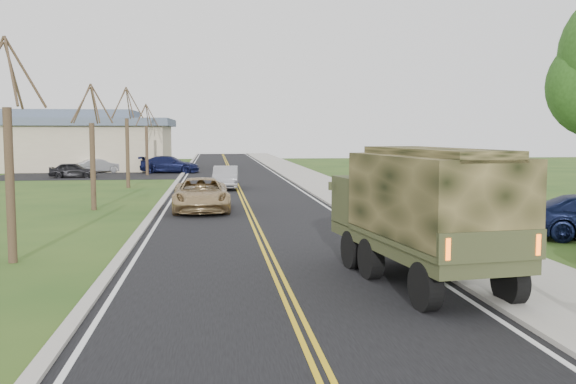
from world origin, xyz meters
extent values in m
cube|color=black|center=(0.00, 40.00, 0.01)|extent=(8.00, 120.00, 0.01)
cube|color=#9E998E|center=(4.15, 40.00, 0.06)|extent=(0.30, 120.00, 0.12)
cube|color=#9E998E|center=(5.90, 40.00, 0.05)|extent=(3.20, 120.00, 0.10)
cube|color=#9E998E|center=(-4.15, 40.00, 0.05)|extent=(0.30, 120.00, 0.10)
cylinder|color=#38281C|center=(-7.00, 10.00, 2.10)|extent=(0.24, 0.24, 4.20)
cylinder|color=#38281C|center=(-6.52, 10.13, 5.13)|extent=(1.01, 0.33, 1.90)
cylinder|color=#38281C|center=(-6.97, 10.62, 5.05)|extent=(0.13, 1.29, 1.74)
cylinder|color=#38281C|center=(-6.73, 9.59, 5.13)|extent=(0.58, 0.90, 1.90)
cylinder|color=#38281C|center=(-7.00, 22.00, 1.98)|extent=(0.24, 0.24, 3.96)
cylinder|color=#38281C|center=(-6.55, 22.12, 4.83)|extent=(0.96, 0.32, 1.79)
cylinder|color=#38281C|center=(-6.97, 22.58, 4.76)|extent=(0.12, 1.22, 1.65)
cylinder|color=#38281C|center=(-7.43, 22.17, 4.83)|extent=(0.93, 0.41, 1.79)
cylinder|color=#38281C|center=(-7.37, 21.55, 4.76)|extent=(0.75, 0.99, 1.67)
cylinder|color=#38281C|center=(-6.75, 21.61, 4.83)|extent=(0.55, 0.85, 1.80)
cylinder|color=#38281C|center=(-7.00, 34.00, 2.22)|extent=(0.24, 0.24, 4.44)
cylinder|color=#38281C|center=(-6.50, 34.13, 5.42)|extent=(1.07, 0.35, 2.00)
cylinder|color=#38281C|center=(-6.97, 34.65, 5.34)|extent=(0.13, 1.36, 1.84)
cylinder|color=#38281C|center=(-7.49, 34.19, 5.42)|extent=(1.03, 0.46, 2.00)
cylinder|color=#38281C|center=(-7.41, 33.49, 5.34)|extent=(0.83, 1.10, 1.87)
cylinder|color=#38281C|center=(-6.72, 33.56, 5.42)|extent=(0.61, 0.95, 2.01)
cylinder|color=#38281C|center=(-7.00, 46.00, 2.04)|extent=(0.24, 0.24, 4.08)
cylinder|color=#38281C|center=(-6.54, 46.12, 4.98)|extent=(0.99, 0.33, 1.84)
cylinder|color=#38281C|center=(-6.97, 46.60, 4.91)|extent=(0.13, 1.25, 1.69)
cylinder|color=#38281C|center=(-7.45, 46.17, 4.98)|extent=(0.95, 0.42, 1.85)
cylinder|color=#38281C|center=(-7.38, 45.53, 4.91)|extent=(0.77, 1.02, 1.72)
cylinder|color=#38281C|center=(-6.74, 45.60, 4.98)|extent=(0.57, 0.88, 1.85)
cube|color=tan|center=(-16.00, 56.00, 2.10)|extent=(20.00, 12.00, 4.20)
cube|color=#475466|center=(-16.00, 56.00, 4.50)|extent=(21.00, 13.00, 0.70)
cube|color=#475466|center=(-16.00, 56.00, 5.20)|extent=(14.00, 8.00, 0.90)
cube|color=black|center=(-10.00, 46.00, 0.01)|extent=(18.00, 10.00, 0.02)
cylinder|color=black|center=(2.58, 4.07, 0.50)|extent=(0.45, 1.03, 0.99)
cylinder|color=black|center=(4.46, 4.33, 0.50)|extent=(0.45, 1.03, 0.99)
cylinder|color=black|center=(2.19, 6.93, 0.50)|extent=(0.45, 1.03, 0.99)
cylinder|color=black|center=(4.07, 7.19, 0.50)|extent=(0.45, 1.03, 0.99)
cylinder|color=black|center=(2.02, 8.18, 0.50)|extent=(0.45, 1.03, 0.99)
cylinder|color=black|center=(3.89, 8.44, 0.50)|extent=(0.45, 1.03, 0.99)
cube|color=#353A1F|center=(3.20, 6.52, 0.95)|extent=(3.00, 6.55, 0.32)
cube|color=#353A1F|center=(2.89, 8.80, 1.71)|extent=(2.38, 1.99, 1.26)
cube|color=black|center=(2.78, 9.61, 1.89)|extent=(1.98, 0.34, 0.63)
cube|color=#353A1F|center=(3.30, 5.76, 1.17)|extent=(2.88, 5.04, 0.14)
cube|color=black|center=(3.30, 5.76, 2.12)|extent=(2.88, 5.04, 1.80)
cube|color=black|center=(3.30, 5.76, 3.07)|extent=(2.08, 4.93, 0.23)
cube|color=#353A1F|center=(3.63, 3.40, 1.40)|extent=(2.25, 0.41, 0.59)
cube|color=#FF590C|center=(2.70, 3.21, 1.40)|extent=(0.09, 0.05, 0.41)
cube|color=#FF590C|center=(4.57, 3.47, 1.40)|extent=(0.09, 0.05, 0.41)
imported|color=#A2875B|center=(-2.11, 21.02, 0.75)|extent=(2.61, 5.42, 1.49)
imported|color=#A9A9AD|center=(-0.80, 32.37, 0.72)|extent=(1.72, 4.41, 1.43)
imported|color=black|center=(-12.47, 43.75, 0.61)|extent=(3.61, 1.55, 1.21)
imported|color=#9D9DA1|center=(-11.52, 50.00, 0.62)|extent=(4.00, 2.69, 1.25)
imported|color=#0F1439|center=(-5.35, 49.00, 0.75)|extent=(5.40, 2.80, 1.50)
camera|label=1|loc=(-1.55, -7.94, 3.52)|focal=40.00mm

